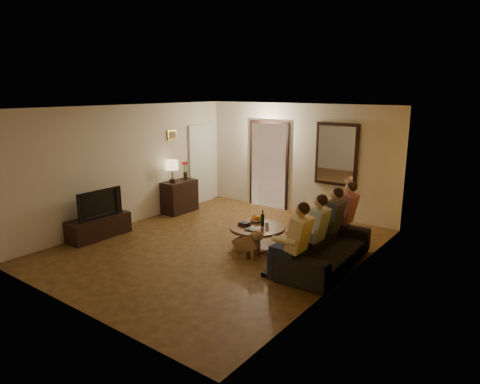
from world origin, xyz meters
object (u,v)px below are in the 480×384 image
Objects in this scene: tv_stand at (99,227)px; coffee_table at (257,238)px; person_b at (314,235)px; wine_bottle at (263,218)px; dresser at (180,196)px; tv at (97,203)px; person_d at (344,218)px; bowl at (256,220)px; person_a at (295,246)px; table_lamp at (172,171)px; dog at (246,242)px; sofa at (326,248)px; person_c at (330,226)px; laptop at (253,231)px.

coffee_table is (2.94, 1.34, 0.01)m from tv_stand.
wine_bottle is at bearing 165.56° from person_b.
coffee_table is (2.94, -0.96, -0.16)m from dresser.
tv is 4.80m from person_d.
tv is at bearing -164.93° from person_b.
tv is 3.18× the size of wine_bottle.
wine_bottle is (0.23, -0.12, 0.12)m from bowl.
person_b is (4.19, 1.13, -0.11)m from tv.
person_a reaches higher than dresser.
table_lamp is at bearing 159.70° from person_a.
wine_bottle is at bearing -143.56° from person_d.
dog reaches higher than coffee_table.
coffee_table is 0.38m from bowl.
wine_bottle is (-0.01, 0.53, 0.32)m from dog.
person_d reaches higher than coffee_table.
dresser is 0.68× the size of tv_stand.
person_b is (4.19, -0.95, -0.44)m from table_lamp.
dog is at bearing -89.45° from wine_bottle.
person_b is at bearing -12.79° from table_lamp.
sofa is 0.42m from person_c.
bowl is (2.76, 1.56, -0.23)m from tv.
person_a is 3.65× the size of laptop.
tv_stand is at bearing -172.81° from person_a.
tv reaches higher than tv_stand.
tv is 0.82× the size of person_d.
tv_stand is (0.00, -2.30, -0.17)m from dresser.
tv_stand is at bearing -173.62° from dog.
person_c is 1.24m from wine_bottle.
laptop is (-1.16, -0.07, -0.14)m from person_b.
person_b reaches higher than sofa.
tv_stand is at bearing 105.14° from sofa.
person_a reaches higher than sofa.
wine_bottle is (-1.21, -0.29, 0.01)m from person_c.
person_b is at bearing 90.00° from person_a.
coffee_table is at bearing 97.62° from laptop.
tv reaches higher than laptop.
sofa reaches higher than bowl.
wine_bottle is at bearing -27.55° from bowl.
tv is 3.27m from coffee_table.
tv is 0.82× the size of person_a.
person_b is 1.17m from laptop.
tv is at bearing -173.62° from dog.
dog is at bearing -73.03° from tv.
bowl reaches higher than laptop.
laptop is at bearing -22.22° from dresser.
person_d is (0.00, 1.20, 0.00)m from person_b.
sofa is 7.00× the size of wine_bottle.
tv reaches higher than coffee_table.
tv is at bearing -150.96° from person_d.
dresser is 0.40× the size of sofa.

